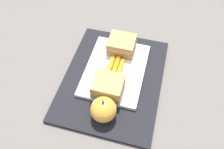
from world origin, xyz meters
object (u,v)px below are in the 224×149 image
sandwich_half_right (108,86)px  carrot_sticks_bundle (115,67)px  apple (103,110)px  sandwich_half_left (122,45)px  food_tray (115,70)px

sandwich_half_right → carrot_sticks_bundle: sandwich_half_right is taller
sandwich_half_right → apple: apple is taller
sandwich_half_left → sandwich_half_right: (0.16, 0.00, 0.00)m
apple → sandwich_half_left: bearing=-178.1°
sandwich_half_left → apple: size_ratio=1.03×
food_tray → carrot_sticks_bundle: 0.01m
food_tray → sandwich_half_left: bearing=180.0°
food_tray → apple: bearing=2.9°
carrot_sticks_bundle → apple: 0.15m
food_tray → carrot_sticks_bundle: carrot_sticks_bundle is taller
sandwich_half_left → food_tray: bearing=0.0°
sandwich_half_left → apple: apple is taller
sandwich_half_left → apple: (0.23, 0.01, -0.00)m
sandwich_half_right → apple: 0.07m
sandwich_half_left → sandwich_half_right: same height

